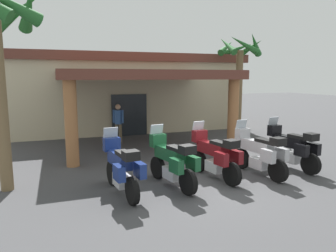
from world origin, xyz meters
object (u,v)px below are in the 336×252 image
(motorcycle_maroon, at_px, (215,155))
(motorcycle_black, at_px, (292,148))
(pedestrian, at_px, (118,121))
(palm_tree_near_portico, at_px, (240,61))
(motorcycle_blue, at_px, (121,168))
(motorcycle_green, at_px, (172,161))
(motel_building, at_px, (120,91))
(motorcycle_silver, at_px, (259,153))

(motorcycle_maroon, distance_m, motorcycle_black, 2.83)
(motorcycle_maroon, relative_size, pedestrian, 1.25)
(palm_tree_near_portico, bearing_deg, pedestrian, -174.71)
(motorcycle_blue, height_order, motorcycle_green, same)
(pedestrian, bearing_deg, motorcycle_maroon, 53.94)
(motorcycle_black, height_order, palm_tree_near_portico, palm_tree_near_portico)
(motorcycle_black, relative_size, palm_tree_near_portico, 0.42)
(motorcycle_green, relative_size, pedestrian, 1.25)
(motorcycle_maroon, height_order, pedestrian, pedestrian)
(motorcycle_green, height_order, palm_tree_near_portico, palm_tree_near_portico)
(motorcycle_maroon, bearing_deg, pedestrian, 5.62)
(motel_building, xyz_separation_m, palm_tree_near_portico, (5.72, -3.45, 1.65))
(motorcycle_green, xyz_separation_m, palm_tree_near_portico, (6.71, 6.82, 3.10))
(motorcycle_silver, bearing_deg, palm_tree_near_portico, -35.67)
(motorcycle_blue, relative_size, palm_tree_near_portico, 0.42)
(motel_building, relative_size, motorcycle_maroon, 6.29)
(motorcycle_black, bearing_deg, motorcycle_green, 86.63)
(motel_building, relative_size, palm_tree_near_portico, 2.65)
(motel_building, relative_size, motorcycle_black, 6.27)
(pedestrian, bearing_deg, motorcycle_black, 75.58)
(motorcycle_blue, bearing_deg, palm_tree_near_portico, -55.17)
(pedestrian, bearing_deg, motel_building, -154.20)
(motorcycle_maroon, bearing_deg, motel_building, -5.70)
(motorcycle_black, distance_m, palm_tree_near_portico, 7.78)
(motorcycle_maroon, relative_size, motorcycle_silver, 1.00)
(motel_building, height_order, pedestrian, motel_building)
(motorcycle_blue, height_order, motorcycle_maroon, same)
(motorcycle_maroon, xyz_separation_m, palm_tree_near_portico, (5.29, 6.66, 3.10))
(motorcycle_silver, height_order, pedestrian, pedestrian)
(motorcycle_blue, bearing_deg, motorcycle_silver, -95.40)
(motel_building, distance_m, palm_tree_near_portico, 6.88)
(motorcycle_silver, xyz_separation_m, pedestrian, (-2.89, 6.25, 0.33))
(motorcycle_blue, relative_size, pedestrian, 1.26)
(motorcycle_silver, bearing_deg, motorcycle_blue, 83.76)
(motorcycle_silver, distance_m, pedestrian, 6.89)
(motorcycle_blue, distance_m, motorcycle_silver, 4.25)
(pedestrian, distance_m, palm_tree_near_portico, 7.34)
(motorcycle_silver, distance_m, palm_tree_near_portico, 8.48)
(motorcycle_black, xyz_separation_m, pedestrian, (-4.30, 6.07, 0.33))
(pedestrian, relative_size, palm_tree_near_portico, 0.34)
(motorcycle_maroon, bearing_deg, motorcycle_black, -98.77)
(motorcycle_maroon, height_order, motorcycle_silver, same)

